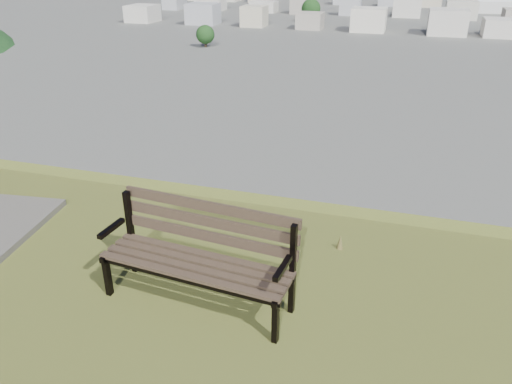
% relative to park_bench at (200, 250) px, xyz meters
% --- Properties ---
extents(park_bench, '(1.93, 0.78, 0.98)m').
position_rel_park_bench_xyz_m(park_bench, '(0.00, 0.00, 0.00)').
color(park_bench, '#473729').
rests_on(park_bench, hilltop_mesa).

